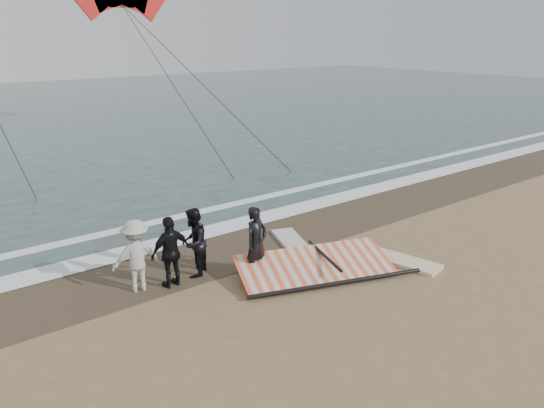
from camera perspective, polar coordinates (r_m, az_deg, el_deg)
The scene contains 10 objects.
ground at distance 11.92m, azimuth 11.25°, elevation -10.39°, with size 120.00×120.00×0.00m, color #8C704C.
sea at distance 40.91m, azimuth -26.28°, elevation 8.39°, with size 120.00×54.00×0.02m, color #233838.
wet_sand at distance 14.92m, azimuth -1.80°, elevation -3.99°, with size 120.00×2.80×0.01m, color #4C3D2B.
foam_near at distance 15.99m, azimuth -4.76°, elevation -2.42°, with size 120.00×0.90×0.01m, color white.
foam_far at distance 17.37m, azimuth -7.83°, elevation -0.85°, with size 120.00×0.45×0.01m, color white.
man_main at distance 12.54m, azimuth -1.69°, elevation -4.13°, with size 0.64×0.42×1.74m, color black.
board_white at distance 14.06m, azimuth 12.87°, elevation -5.71°, with size 0.68×2.44×0.10m, color white.
board_cream at distance 14.53m, azimuth 2.47°, elevation -4.44°, with size 0.64×2.39×0.10m, color beige.
trio_cluster at distance 12.41m, azimuth -11.51°, elevation -4.91°, with size 2.52×1.06×1.70m.
sail_rig at distance 12.91m, azimuth 4.00°, elevation -6.78°, with size 4.12×2.84×0.50m.
Camera 1 is at (-8.09, -6.71, 5.62)m, focal length 35.00 mm.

